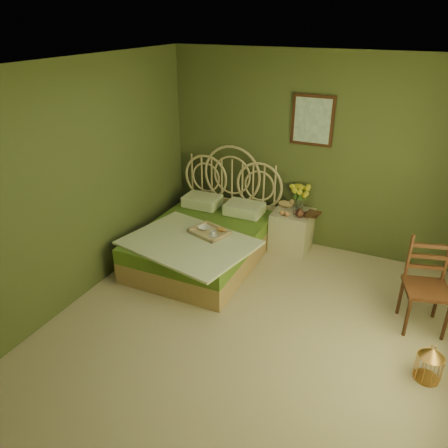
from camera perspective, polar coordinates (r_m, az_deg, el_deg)
The scene contains 13 objects.
floor at distance 4.60m, azimuth 2.75°, elevation -14.48°, with size 4.50×4.50×0.00m, color tan.
ceiling at distance 3.53m, azimuth 3.69°, elevation 19.68°, with size 4.50×4.50×0.00m, color silver.
wall_back at distance 5.91m, azimuth 11.47°, elevation 8.88°, with size 4.00×4.00×0.00m, color #4D562D.
wall_left at distance 4.92m, azimuth -19.04°, elevation 4.50°, with size 4.50×4.50×0.00m, color #4D562D.
wall_art at distance 5.77m, azimuth 11.50°, elevation 13.12°, with size 0.54×0.04×0.64m.
bed at distance 5.75m, azimuth -2.63°, elevation -1.99°, with size 1.67×2.11×1.30m.
nightstand at distance 6.04m, azimuth 8.93°, elevation -0.17°, with size 0.51×0.51×0.99m.
chair at distance 4.94m, azimuth 25.18°, elevation -6.49°, with size 0.52×0.52×0.97m.
birdcage at distance 4.46m, azimuth 25.26°, elevation -16.21°, with size 0.23×0.23×0.34m.
book_lower at distance 5.92m, azimuth 10.71°, elevation 1.43°, with size 0.18×0.24×0.02m, color #381E0F.
book_upper at distance 5.91m, azimuth 10.73°, elevation 1.60°, with size 0.17×0.23×0.02m, color #472819.
cereal_bowl at distance 5.52m, azimuth -2.63°, elevation -0.54°, with size 0.15×0.15×0.04m, color white.
coffee_cup at distance 5.35m, azimuth -1.46°, elevation -1.23°, with size 0.07×0.07×0.07m, color white.
Camera 1 is at (1.28, -3.26, 2.98)m, focal length 35.00 mm.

